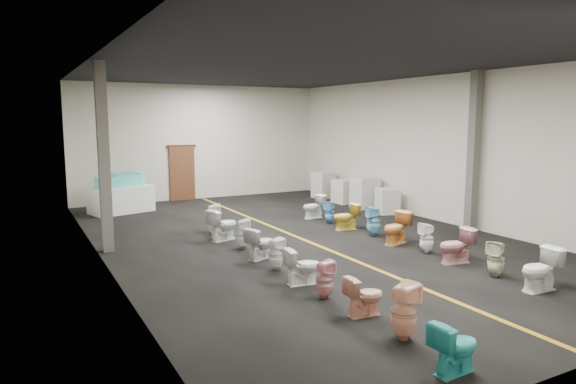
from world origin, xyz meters
name	(u,v)px	position (x,y,z in m)	size (l,w,h in m)	color
floor	(300,238)	(0.00, 0.00, 0.00)	(16.00, 16.00, 0.00)	black
ceiling	(300,66)	(0.00, 0.00, 4.50)	(16.00, 16.00, 0.00)	black
wall_back	(200,142)	(0.00, 8.00, 2.25)	(10.00, 10.00, 0.00)	beige
wall_left	(99,162)	(-5.00, 0.00, 2.25)	(16.00, 16.00, 0.00)	beige
wall_right	(441,149)	(5.00, 0.00, 2.25)	(16.00, 16.00, 0.00)	beige
aisle_stripe	(300,238)	(0.00, 0.00, 0.00)	(0.12, 15.60, 0.01)	#9A6D16
back_door	(182,173)	(-0.80, 7.94, 1.05)	(1.00, 0.10, 2.10)	#562D19
door_frame	(181,146)	(-0.80, 7.95, 2.12)	(1.15, 0.08, 0.10)	#331C11
column_left	(104,158)	(-4.75, 1.00, 2.25)	(0.25, 0.25, 4.50)	#59544C
column_right	(473,152)	(4.75, -1.50, 2.25)	(0.25, 0.25, 4.50)	#59544C
display_table	(121,200)	(-3.46, 6.22, 0.45)	(2.01, 1.00, 0.89)	white
bathtub	(121,181)	(-3.46, 6.22, 1.07)	(1.76, 1.14, 0.55)	#45C8B4
appliance_crate_a	(387,201)	(4.40, 1.74, 0.43)	(0.66, 0.66, 0.85)	silver
appliance_crate_b	(365,193)	(4.40, 3.00, 0.56)	(0.81, 0.81, 1.11)	beige
appliance_crate_c	(345,191)	(4.40, 4.24, 0.44)	(0.78, 0.78, 0.89)	silver
appliance_crate_d	(323,185)	(4.40, 5.77, 0.52)	(0.73, 0.73, 1.04)	beige
toilet_left_0	(455,347)	(-1.94, -7.34, 0.34)	(0.39, 0.68, 0.69)	#2EAEAD
toilet_left_1	(404,311)	(-1.84, -6.26, 0.42)	(0.38, 0.39, 0.84)	#FCBC9A
toilet_left_2	(364,296)	(-1.78, -5.25, 0.33)	(0.37, 0.65, 0.66)	#F5B090
toilet_left_3	(324,279)	(-1.92, -4.26, 0.35)	(0.31, 0.32, 0.69)	pink
toilet_left_4	(303,266)	(-1.87, -3.40, 0.36)	(0.40, 0.71, 0.72)	white
toilet_left_5	(276,254)	(-1.88, -2.31, 0.35)	(0.31, 0.32, 0.69)	silver
toilet_left_6	(260,243)	(-1.81, -1.37, 0.37)	(0.41, 0.72, 0.73)	silver
toilet_left_7	(242,234)	(-1.79, -0.31, 0.37)	(0.33, 0.34, 0.74)	silver
toilet_left_8	(223,225)	(-1.90, 0.75, 0.42)	(0.47, 0.82, 0.83)	white
toilet_left_9	(213,219)	(-1.83, 1.66, 0.41)	(0.37, 0.38, 0.83)	white
toilet_right_1	(541,270)	(1.81, -5.83, 0.41)	(0.45, 0.80, 0.81)	white
toilet_right_2	(496,259)	(1.80, -4.85, 0.37)	(0.34, 0.34, 0.75)	beige
toilet_right_3	(456,246)	(1.85, -3.74, 0.39)	(0.44, 0.77, 0.79)	#D59196
toilet_right_4	(427,238)	(1.90, -2.78, 0.37)	(0.33, 0.34, 0.73)	white
toilet_right_5	(396,228)	(1.85, -1.73, 0.41)	(0.46, 0.81, 0.83)	#E29241
toilet_right_6	(374,221)	(1.89, -0.75, 0.42)	(0.38, 0.38, 0.84)	#75BCE0
toilet_right_7	(346,217)	(1.70, 0.28, 0.38)	(0.43, 0.75, 0.76)	yellow
toilet_right_8	(330,212)	(1.78, 1.26, 0.35)	(0.32, 0.32, 0.70)	#64A8D6
toilet_right_9	(313,207)	(1.78, 2.22, 0.38)	(0.42, 0.74, 0.76)	white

